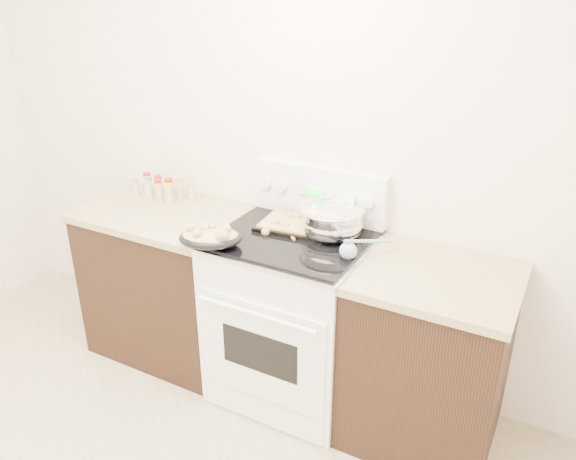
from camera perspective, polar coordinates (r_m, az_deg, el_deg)
The scene contains 9 objects.
counter_left at distance 3.46m, azimuth -11.73°, elevation -5.07°, with size 0.93×0.67×0.92m.
counter_right at distance 2.84m, azimuth 13.96°, elevation -12.43°, with size 0.73×0.67×0.92m.
kitchen_range at distance 3.03m, azimuth 0.50°, elevation -8.44°, with size 0.78×0.73×1.22m.
mixing_bowl at distance 2.81m, azimuth 4.47°, elevation 0.88°, with size 0.32×0.32×0.19m.
roasting_pan at distance 2.72m, azimuth -7.87°, elevation -0.67°, with size 0.37×0.32×0.11m.
baking_sheet at distance 2.90m, azimuth 0.75°, elevation 0.56°, with size 0.40×0.30×0.06m.
wooden_spoon at distance 2.84m, azimuth -1.53°, elevation -0.14°, with size 0.19×0.18×0.04m.
blue_ladle at distance 2.61m, azimuth 6.35°, elevation -2.01°, with size 0.19×0.25×0.10m.
spice_jars at distance 3.44m, azimuth -12.68°, elevation 4.21°, with size 0.40×0.15×0.13m.
Camera 1 is at (1.54, -0.83, 2.13)m, focal length 35.00 mm.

